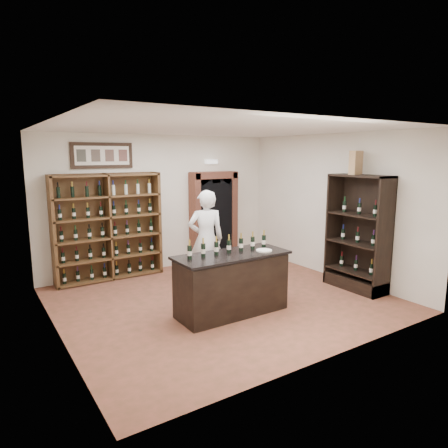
# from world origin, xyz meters

# --- Properties ---
(floor) EXTENTS (5.50, 5.50, 0.00)m
(floor) POSITION_xyz_m (0.00, 0.00, 0.00)
(floor) COLOR #944A3B
(floor) RESTS_ON ground
(ceiling) EXTENTS (5.50, 5.50, 0.00)m
(ceiling) POSITION_xyz_m (0.00, 0.00, 3.00)
(ceiling) COLOR white
(ceiling) RESTS_ON wall_back
(wall_back) EXTENTS (5.50, 0.04, 3.00)m
(wall_back) POSITION_xyz_m (0.00, 2.50, 1.50)
(wall_back) COLOR white
(wall_back) RESTS_ON ground
(wall_left) EXTENTS (0.04, 5.00, 3.00)m
(wall_left) POSITION_xyz_m (-2.75, 0.00, 1.50)
(wall_left) COLOR white
(wall_left) RESTS_ON ground
(wall_right) EXTENTS (0.04, 5.00, 3.00)m
(wall_right) POSITION_xyz_m (2.75, 0.00, 1.50)
(wall_right) COLOR white
(wall_right) RESTS_ON ground
(wine_shelf) EXTENTS (2.20, 0.38, 2.20)m
(wine_shelf) POSITION_xyz_m (-1.30, 2.33, 1.10)
(wine_shelf) COLOR brown
(wine_shelf) RESTS_ON ground
(framed_picture) EXTENTS (1.25, 0.04, 0.52)m
(framed_picture) POSITION_xyz_m (-1.30, 2.47, 2.55)
(framed_picture) COLOR black
(framed_picture) RESTS_ON wall_back
(arched_doorway) EXTENTS (1.17, 0.35, 2.17)m
(arched_doorway) POSITION_xyz_m (1.25, 2.33, 1.14)
(arched_doorway) COLOR black
(arched_doorway) RESTS_ON ground
(emergency_light) EXTENTS (0.30, 0.10, 0.10)m
(emergency_light) POSITION_xyz_m (1.25, 2.42, 2.40)
(emergency_light) COLOR white
(emergency_light) RESTS_ON wall_back
(tasting_counter) EXTENTS (1.88, 0.78, 1.00)m
(tasting_counter) POSITION_xyz_m (-0.20, -0.60, 0.49)
(tasting_counter) COLOR black
(tasting_counter) RESTS_ON ground
(counter_bottle_0) EXTENTS (0.07, 0.07, 0.30)m
(counter_bottle_0) POSITION_xyz_m (-0.92, -0.51, 1.11)
(counter_bottle_0) COLOR black
(counter_bottle_0) RESTS_ON tasting_counter
(counter_bottle_1) EXTENTS (0.07, 0.07, 0.30)m
(counter_bottle_1) POSITION_xyz_m (-0.68, -0.51, 1.11)
(counter_bottle_1) COLOR black
(counter_bottle_1) RESTS_ON tasting_counter
(counter_bottle_2) EXTENTS (0.07, 0.07, 0.30)m
(counter_bottle_2) POSITION_xyz_m (-0.44, -0.51, 1.11)
(counter_bottle_2) COLOR black
(counter_bottle_2) RESTS_ON tasting_counter
(counter_bottle_3) EXTENTS (0.07, 0.07, 0.30)m
(counter_bottle_3) POSITION_xyz_m (-0.20, -0.51, 1.11)
(counter_bottle_3) COLOR black
(counter_bottle_3) RESTS_ON tasting_counter
(counter_bottle_4) EXTENTS (0.07, 0.07, 0.30)m
(counter_bottle_4) POSITION_xyz_m (0.04, -0.51, 1.11)
(counter_bottle_4) COLOR black
(counter_bottle_4) RESTS_ON tasting_counter
(counter_bottle_5) EXTENTS (0.07, 0.07, 0.30)m
(counter_bottle_5) POSITION_xyz_m (0.28, -0.51, 1.11)
(counter_bottle_5) COLOR black
(counter_bottle_5) RESTS_ON tasting_counter
(counter_bottle_6) EXTENTS (0.07, 0.07, 0.30)m
(counter_bottle_6) POSITION_xyz_m (0.52, -0.51, 1.11)
(counter_bottle_6) COLOR black
(counter_bottle_6) RESTS_ON tasting_counter
(side_cabinet) EXTENTS (0.48, 1.20, 2.20)m
(side_cabinet) POSITION_xyz_m (2.52, -0.90, 0.75)
(side_cabinet) COLOR black
(side_cabinet) RESTS_ON ground
(shopkeeper) EXTENTS (0.81, 0.66, 1.91)m
(shopkeeper) POSITION_xyz_m (0.12, 0.77, 0.95)
(shopkeeper) COLOR white
(shopkeeper) RESTS_ON ground
(plate) EXTENTS (0.26, 0.26, 0.02)m
(plate) POSITION_xyz_m (0.35, -0.74, 1.01)
(plate) COLOR silver
(plate) RESTS_ON tasting_counter
(wine_crate) EXTENTS (0.33, 0.19, 0.44)m
(wine_crate) POSITION_xyz_m (2.46, -0.79, 2.42)
(wine_crate) COLOR tan
(wine_crate) RESTS_ON side_cabinet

